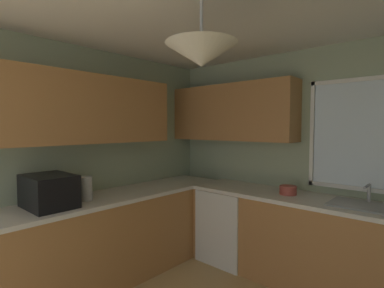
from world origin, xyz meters
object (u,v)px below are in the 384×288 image
object	(u,v)px
bowl	(288,190)
sink_assembly	(365,205)
dishwasher	(230,224)
kettle	(86,188)
microwave	(49,191)

from	to	relation	value
bowl	sink_assembly	bearing A→B (deg)	0.54
bowl	dishwasher	bearing A→B (deg)	-177.60
kettle	sink_assembly	xyz separation A→B (m)	(2.07, 1.56, -0.11)
microwave	sink_assembly	world-z (taller)	microwave
dishwasher	kettle	world-z (taller)	kettle
microwave	bowl	bearing A→B (deg)	54.00
dishwasher	kettle	size ratio (longest dim) A/B	3.68
microwave	bowl	distance (m)	2.34
kettle	sink_assembly	bearing A→B (deg)	36.98
kettle	sink_assembly	world-z (taller)	kettle
dishwasher	microwave	size ratio (longest dim) A/B	1.79
dishwasher	bowl	xyz separation A→B (m)	(0.72, 0.03, 0.52)
kettle	sink_assembly	size ratio (longest dim) A/B	0.41
dishwasher	bowl	size ratio (longest dim) A/B	4.88
dishwasher	sink_assembly	xyz separation A→B (m)	(1.43, 0.04, 0.49)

